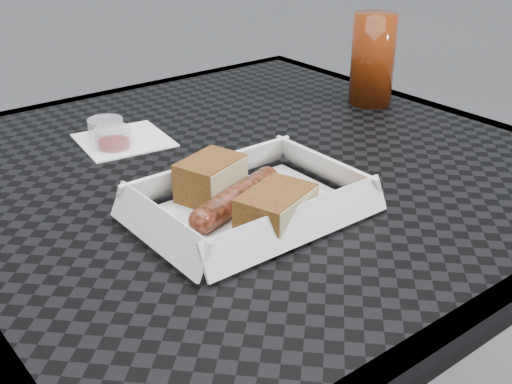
# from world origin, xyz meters

# --- Properties ---
(patio_table) EXTENTS (0.80, 0.80, 0.74)m
(patio_table) POSITION_xyz_m (0.00, 0.00, 0.67)
(patio_table) COLOR black
(patio_table) RESTS_ON ground
(food_tray) EXTENTS (0.22, 0.15, 0.00)m
(food_tray) POSITION_xyz_m (-0.09, -0.12, 0.75)
(food_tray) COLOR white
(food_tray) RESTS_ON patio_table
(bratwurst) EXTENTS (0.15, 0.07, 0.03)m
(bratwurst) POSITION_xyz_m (-0.10, -0.11, 0.76)
(bratwurst) COLOR maroon
(bratwurst) RESTS_ON food_tray
(bread_near) EXTENTS (0.09, 0.07, 0.05)m
(bread_near) POSITION_xyz_m (-0.10, -0.07, 0.77)
(bread_near) COLOR brown
(bread_near) RESTS_ON food_tray
(bread_far) EXTENTS (0.10, 0.08, 0.04)m
(bread_far) POSITION_xyz_m (-0.09, -0.17, 0.77)
(bread_far) COLOR brown
(bread_far) RESTS_ON food_tray
(veg_garnish) EXTENTS (0.03, 0.03, 0.00)m
(veg_garnish) POSITION_xyz_m (-0.01, -0.17, 0.75)
(veg_garnish) COLOR #F7440A
(veg_garnish) RESTS_ON food_tray
(napkin) EXTENTS (0.13, 0.13, 0.00)m
(napkin) POSITION_xyz_m (-0.09, 0.16, 0.75)
(napkin) COLOR white
(napkin) RESTS_ON patio_table
(condiment_cup_sauce) EXTENTS (0.05, 0.05, 0.03)m
(condiment_cup_sauce) POSITION_xyz_m (-0.12, 0.14, 0.76)
(condiment_cup_sauce) COLOR #940A0B
(condiment_cup_sauce) RESTS_ON patio_table
(condiment_cup_empty) EXTENTS (0.05, 0.05, 0.03)m
(condiment_cup_empty) POSITION_xyz_m (-0.11, 0.18, 0.76)
(condiment_cup_empty) COLOR silver
(condiment_cup_empty) RESTS_ON patio_table
(drink_glass) EXTENTS (0.07, 0.07, 0.15)m
(drink_glass) POSITION_xyz_m (0.31, 0.06, 0.82)
(drink_glass) COLOR #601F08
(drink_glass) RESTS_ON patio_table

